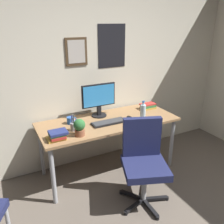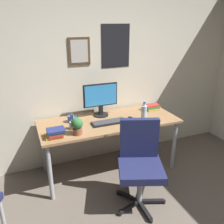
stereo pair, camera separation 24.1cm
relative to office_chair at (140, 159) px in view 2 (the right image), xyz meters
The scene contains 12 objects.
wall_back 1.36m from the office_chair, 93.31° to the left, with size 4.40×0.10×2.60m.
desk 0.69m from the office_chair, 97.79° to the left, with size 1.76×0.72×0.73m.
office_chair is the anchor object (origin of this frame).
monitor 0.99m from the office_chair, 98.56° to the left, with size 0.46×0.20×0.43m.
keyboard 0.64m from the office_chair, 102.09° to the left, with size 0.43×0.15×0.03m.
computer_mouse 0.66m from the office_chair, 73.64° to the left, with size 0.06×0.11×0.04m.
water_bottle 0.66m from the office_chair, 57.98° to the left, with size 0.07×0.07×0.25m.
coffee_mug_near 1.00m from the office_chair, 124.53° to the left, with size 0.12×0.09×0.09m.
potted_plant 0.78m from the office_chair, 142.01° to the left, with size 0.13×0.13×0.19m.
pen_cup 0.87m from the office_chair, 134.64° to the left, with size 0.07×0.07×0.20m.
book_stack_left 0.96m from the office_chair, 150.23° to the left, with size 0.22×0.16×0.09m.
book_stack_right 1.04m from the office_chair, 52.67° to the left, with size 0.22×0.14×0.08m.
Camera 2 is at (-1.04, -0.88, 1.92)m, focal length 38.05 mm.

